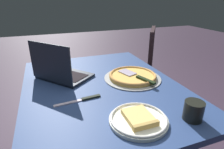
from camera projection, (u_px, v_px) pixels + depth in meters
The scene contains 7 objects.
dining_table at pixel (102, 98), 1.16m from camera, with size 1.16×0.90×0.77m.
laptop at pixel (60, 71), 1.18m from camera, with size 0.39×0.38×0.25m.
pizza_plate at pixel (139, 119), 0.79m from camera, with size 0.25×0.25×0.04m.
pizza_tray at pixel (133, 76), 1.20m from camera, with size 0.36×0.36×0.03m.
table_knife at pixel (83, 99), 0.96m from camera, with size 0.04×0.24×0.01m.
drink_cup at pixel (194, 111), 0.79m from camera, with size 0.08×0.08×0.08m.
chair_near at pixel (139, 66), 2.06m from camera, with size 0.61×0.61×0.96m.
Camera 1 is at (0.97, -0.29, 1.26)m, focal length 29.96 mm.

